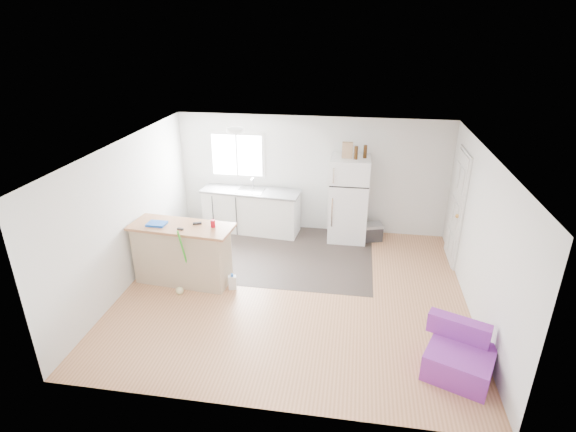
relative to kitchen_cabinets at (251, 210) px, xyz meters
The scene contains 19 objects.
room 2.60m from the kitchen_cabinets, 61.03° to the right, with size 5.51×5.01×2.41m.
vinyl_zone 1.15m from the kitchen_cabinets, 62.61° to the right, with size 4.05×2.50×0.00m, color #362C28.
window 1.18m from the kitchen_cabinets, 138.42° to the left, with size 1.18×0.06×0.98m.
interior_door 4.02m from the kitchen_cabinets, ahead, with size 0.11×0.92×2.10m.
ceiling_fixture 2.14m from the kitchen_cabinets, 89.47° to the right, with size 0.30×0.30×0.07m, color white.
kitchen_cabinets is the anchor object (origin of this frame).
peninsula 2.26m from the kitchen_cabinets, 107.36° to the right, with size 1.74×0.79×1.04m.
refrigerator 2.04m from the kitchen_cabinets, ahead, with size 0.75×0.72×1.70m.
cooler 2.49m from the kitchen_cabinets, ahead, with size 0.53×0.44×0.35m.
purple_seat 5.12m from the kitchen_cabinets, 46.41° to the right, with size 0.99×0.98×0.63m.
cleaner_jug 2.31m from the kitchen_cabinets, 84.96° to the right, with size 0.15×0.12×0.28m.
mop 2.60m from the kitchen_cabinets, 102.87° to the right, with size 0.22×0.33×1.16m.
red_cup 2.22m from the kitchen_cabinets, 93.09° to the right, with size 0.08×0.08×0.12m, color red.
blue_tray 2.50m from the kitchen_cabinets, 115.59° to the right, with size 0.30×0.22×0.04m, color blue.
tool_a 2.18m from the kitchen_cabinets, 101.07° to the right, with size 0.14×0.05×0.03m, color black.
tool_b 2.46m from the kitchen_cabinets, 104.52° to the right, with size 0.10×0.04×0.03m, color black.
cardboard_box 2.38m from the kitchen_cabinets, ahead, with size 0.20×0.10×0.30m, color tan.
bottle_left 2.50m from the kitchen_cabinets, ahead, with size 0.07×0.07×0.25m, color #39200A.
bottle_right 2.64m from the kitchen_cabinets, ahead, with size 0.07×0.07×0.25m, color #39200A.
Camera 1 is at (0.89, -6.24, 4.07)m, focal length 28.00 mm.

